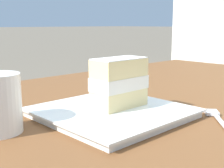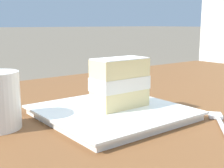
{
  "view_description": "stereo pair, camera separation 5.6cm",
  "coord_description": "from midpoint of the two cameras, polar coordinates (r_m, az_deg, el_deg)",
  "views": [
    {
      "loc": [
        0.53,
        0.36,
        0.92
      ],
      "look_at": [
        0.15,
        -0.04,
        0.82
      ],
      "focal_mm": 49.51,
      "sensor_mm": 36.0,
      "label": 1
    },
    {
      "loc": [
        0.49,
        0.39,
        0.92
      ],
      "look_at": [
        0.15,
        -0.04,
        0.82
      ],
      "focal_mm": 49.51,
      "sensor_mm": 36.0,
      "label": 2
    }
  ],
  "objects": [
    {
      "name": "patio_table",
      "position": [
        0.69,
        14.76,
        -11.98
      ],
      "size": [
        1.43,
        1.01,
        0.75
      ],
      "color": "brown",
      "rests_on": "ground"
    },
    {
      "name": "dessert_plate",
      "position": [
        0.58,
        2.81,
        -5.31
      ],
      "size": [
        0.25,
        0.25,
        0.02
      ],
      "color": "white",
      "rests_on": "patio_table"
    },
    {
      "name": "cake_slice",
      "position": [
        0.58,
        4.26,
        0.19
      ],
      "size": [
        0.11,
        0.06,
        0.09
      ],
      "color": "#EAD18C",
      "rests_on": "dessert_plate"
    },
    {
      "name": "dessert_fork",
      "position": [
        0.56,
        22.35,
        -7.01
      ],
      "size": [
        0.14,
        0.12,
        0.01
      ],
      "color": "silver",
      "rests_on": "patio_table"
    }
  ]
}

